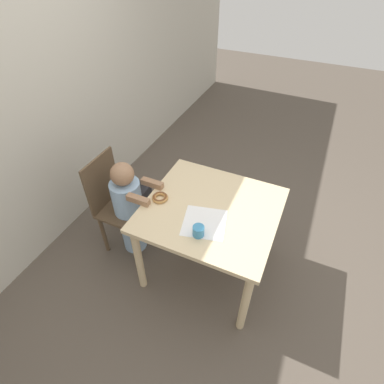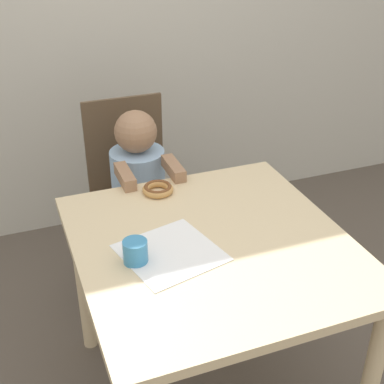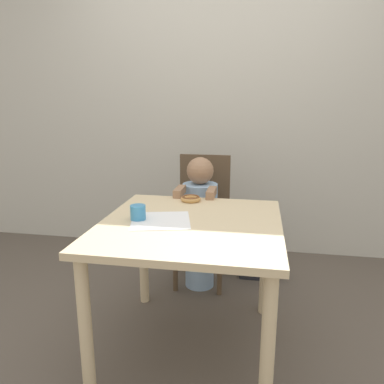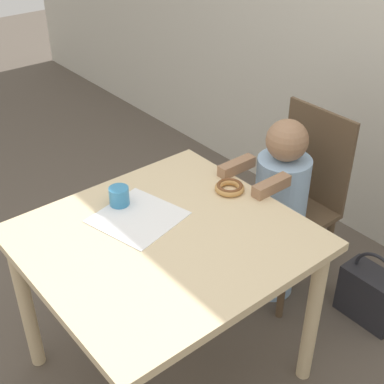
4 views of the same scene
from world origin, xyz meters
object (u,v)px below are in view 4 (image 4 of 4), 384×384
object	(u,v)px
chair	(295,203)
handbag	(370,294)
child_figure	(279,212)
donut	(230,187)
cup	(119,196)

from	to	relation	value
chair	handbag	xyz separation A→B (m)	(0.43, 0.10, -0.34)
handbag	chair	bearing A→B (deg)	-166.72
child_figure	donut	distance (m)	0.42
chair	donut	size ratio (longest dim) A/B	7.71
handbag	cup	xyz separation A→B (m)	(-0.64, -0.95, 0.63)
child_figure	donut	bearing A→B (deg)	-91.12
chair	handbag	size ratio (longest dim) A/B	2.48
chair	donut	world-z (taller)	chair
donut	chair	bearing A→B (deg)	89.18
chair	cup	distance (m)	0.92
chair	child_figure	xyz separation A→B (m)	(0.00, -0.12, 0.00)
handbag	donut	bearing A→B (deg)	-128.82
chair	cup	bearing A→B (deg)	-103.89
child_figure	donut	world-z (taller)	child_figure
chair	cup	size ratio (longest dim) A/B	11.81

